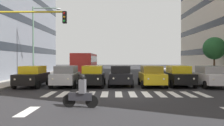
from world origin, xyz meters
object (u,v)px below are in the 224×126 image
Objects in this scene: car_5 at (66,76)px; car_0 at (210,76)px; car_4 at (93,76)px; motorcycle_with_rider at (81,94)px; car_3 at (120,75)px; bus_behind_traffic at (85,62)px; street_tree_2 at (214,48)px; car_2 at (152,76)px; street_lamp_right at (38,35)px; car_6 at (32,76)px; traffic_light_gantry at (14,36)px; car_1 at (179,76)px.

car_0 is at bearing 178.90° from car_5.
car_4 is 9.31m from motorcycle_with_rider.
bus_behind_traffic reaches higher than car_3.
street_tree_2 is at bearing -146.65° from car_3.
car_2 is 2.65m from car_3.
street_lamp_right is (8.88, -5.95, 4.02)m from car_3.
car_5 is 1.00× the size of car_6.
car_2 is 0.81× the size of traffic_light_gantry.
car_1 is 12.12m from car_6.
car_0 and car_2 have the same top height.
car_1 is 7.21m from car_4.
car_4 is 2.22m from car_5.
car_3 is (2.61, -0.49, 0.00)m from car_2.
car_5 is (4.52, 0.65, 0.00)m from car_3.
car_2 is at bearing -152.80° from traffic_light_gantry.
car_3 is at bearing 108.71° from bus_behind_traffic.
car_0 is at bearing 167.19° from car_1.
car_0 is 7.35m from car_3.
traffic_light_gantry is at bearing 99.74° from street_lamp_right.
bus_behind_traffic is at bearing -83.95° from motorcycle_with_rider.
car_6 is 19.88m from street_tree_2.
traffic_light_gantry reaches higher than car_6.
car_0 is 1.00× the size of car_5.
traffic_light_gantry is 11.57m from street_lamp_right.
bus_behind_traffic is (-2.69, -14.34, 0.97)m from car_6.
car_2 is at bearing 150.72° from street_lamp_right.
street_lamp_right reaches higher than bus_behind_traffic.
bus_behind_traffic is at bearing -55.46° from car_1.
car_2 is 9.83m from car_6.
car_6 is (14.51, 0.11, 0.00)m from car_0.
street_lamp_right is (13.78, -6.28, 4.02)m from car_1.
car_1 is 1.00× the size of car_2.
bus_behind_traffic is at bearing -22.30° from street_tree_2.
bus_behind_traffic reaches higher than car_4.
traffic_light_gantry is at bearing 93.58° from car_6.
motorcycle_with_rider is at bearing 52.81° from street_tree_2.
street_tree_2 reaches higher than car_0.
car_3 is 0.96× the size of street_tree_2.
car_5 is 2.61× the size of motorcycle_with_rider.
car_5 is 6.04m from traffic_light_gantry.
car_4 is at bearing 0.37° from car_2.
car_0 is 18.02m from street_lamp_right.
street_tree_2 reaches higher than car_2.
car_3 is (4.89, -0.33, 0.00)m from car_1.
traffic_light_gantry is (2.41, 4.74, 2.85)m from car_5.
car_6 is (9.82, 0.50, 0.00)m from car_2.
street_lamp_right reaches higher than motorcycle_with_rider.
street_lamp_right reaches higher than car_0.
bus_behind_traffic is at bearing -62.75° from car_2.
street_lamp_right reaches higher than car_3.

